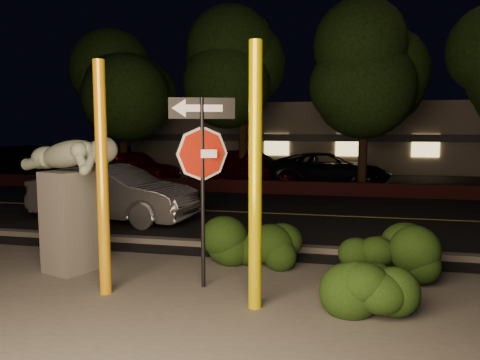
% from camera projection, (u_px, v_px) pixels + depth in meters
% --- Properties ---
extents(ground, '(90.00, 90.00, 0.00)m').
position_uv_depth(ground, '(292.00, 199.00, 16.69)').
color(ground, black).
rests_on(ground, ground).
extents(patio, '(14.00, 6.00, 0.02)m').
position_uv_depth(patio, '(199.00, 324.00, 6.01)').
color(patio, '#4C4944').
rests_on(patio, ground).
extents(road, '(80.00, 8.00, 0.01)m').
position_uv_depth(road, '(281.00, 214.00, 13.78)').
color(road, black).
rests_on(road, ground).
extents(lane_marking, '(80.00, 0.12, 0.00)m').
position_uv_depth(lane_marking, '(281.00, 213.00, 13.77)').
color(lane_marking, '#C7B74F').
rests_on(lane_marking, road).
extents(curb, '(80.00, 0.25, 0.12)m').
position_uv_depth(curb, '(255.00, 246.00, 9.79)').
color(curb, '#4C4944').
rests_on(curb, ground).
extents(brick_wall, '(40.00, 0.35, 0.50)m').
position_uv_depth(brick_wall, '(296.00, 188.00, 17.92)').
color(brick_wall, '#481717').
rests_on(brick_wall, ground).
extents(parking_lot, '(40.00, 12.00, 0.01)m').
position_uv_depth(parking_lot, '(307.00, 179.00, 23.48)').
color(parking_lot, black).
rests_on(parking_lot, ground).
extents(building, '(22.00, 10.20, 4.00)m').
position_uv_depth(building, '(317.00, 136.00, 31.01)').
color(building, slate).
rests_on(building, ground).
extents(tree_far_a, '(4.60, 4.60, 7.43)m').
position_uv_depth(tree_far_a, '(121.00, 65.00, 20.75)').
color(tree_far_a, black).
rests_on(tree_far_a, ground).
extents(tree_far_b, '(5.20, 5.20, 8.41)m').
position_uv_depth(tree_far_b, '(243.00, 44.00, 19.67)').
color(tree_far_b, black).
rests_on(tree_far_b, ground).
extents(tree_far_c, '(4.80, 4.80, 7.84)m').
position_uv_depth(tree_far_c, '(366.00, 47.00, 18.24)').
color(tree_far_c, black).
rests_on(tree_far_c, ground).
extents(yellow_pole_left, '(0.17, 0.17, 3.50)m').
position_uv_depth(yellow_pole_left, '(102.00, 180.00, 6.90)').
color(yellow_pole_left, '#E7A111').
rests_on(yellow_pole_left, ground).
extents(yellow_pole_right, '(0.18, 0.18, 3.67)m').
position_uv_depth(yellow_pole_right, '(255.00, 178.00, 6.34)').
color(yellow_pole_right, '#D5C105').
rests_on(yellow_pole_right, ground).
extents(signpost, '(0.96, 0.35, 2.97)m').
position_uv_depth(signpost, '(202.00, 154.00, 7.16)').
color(signpost, black).
rests_on(signpost, ground).
extents(sculpture, '(2.19, 1.27, 2.38)m').
position_uv_depth(sculpture, '(69.00, 189.00, 8.04)').
color(sculpture, '#4C4944').
rests_on(sculpture, ground).
extents(hedge_center, '(2.11, 1.26, 1.03)m').
position_uv_depth(hedge_center, '(246.00, 239.00, 8.49)').
color(hedge_center, black).
rests_on(hedge_center, ground).
extents(hedge_right, '(1.79, 1.00, 1.16)m').
position_uv_depth(hedge_right, '(389.00, 247.00, 7.68)').
color(hedge_right, black).
rests_on(hedge_right, ground).
extents(hedge_far_right, '(1.42, 0.98, 0.92)m').
position_uv_depth(hedge_far_right, '(368.00, 282.00, 6.28)').
color(hedge_far_right, black).
rests_on(hedge_far_right, ground).
extents(silver_sedan, '(4.80, 2.17, 1.53)m').
position_uv_depth(silver_sedan, '(113.00, 193.00, 12.67)').
color(silver_sedan, '#B9B9BE').
rests_on(silver_sedan, ground).
extents(parked_car_red, '(4.94, 2.93, 1.58)m').
position_uv_depth(parked_car_red, '(132.00, 166.00, 21.43)').
color(parked_car_red, maroon).
rests_on(parked_car_red, ground).
extents(parked_car_darkred, '(5.71, 3.89, 1.53)m').
position_uv_depth(parked_car_darkred, '(251.00, 168.00, 20.72)').
color(parked_car_darkred, '#3E060F').
rests_on(parked_car_darkred, ground).
extents(parked_car_dark, '(5.81, 3.82, 1.49)m').
position_uv_depth(parked_car_dark, '(327.00, 170.00, 20.09)').
color(parked_car_dark, black).
rests_on(parked_car_dark, ground).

